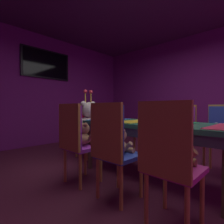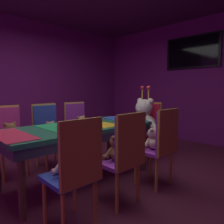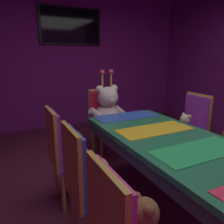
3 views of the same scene
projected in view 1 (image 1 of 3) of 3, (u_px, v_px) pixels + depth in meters
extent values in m
plane|color=#591E33|center=(154.00, 177.00, 2.38)|extent=(7.90, 7.90, 0.00)
cube|color=#721E72|center=(45.00, 90.00, 4.55)|extent=(5.20, 0.12, 2.80)
cube|color=#721E72|center=(210.00, 89.00, 4.23)|extent=(0.12, 6.40, 2.80)
cube|color=#26724C|center=(155.00, 124.00, 2.37)|extent=(0.90, 2.00, 0.05)
cube|color=#33333F|center=(155.00, 130.00, 2.37)|extent=(0.88, 1.96, 0.10)
cylinder|color=#4C3826|center=(122.00, 140.00, 3.27)|extent=(0.07, 0.07, 0.69)
cylinder|color=#4C3826|center=(90.00, 146.00, 2.72)|extent=(0.07, 0.07, 0.69)
cube|color=green|center=(175.00, 123.00, 2.17)|extent=(0.77, 0.32, 0.01)
cube|color=yellow|center=(137.00, 121.00, 2.56)|extent=(0.77, 0.32, 0.01)
cube|color=blue|center=(110.00, 119.00, 2.95)|extent=(0.77, 0.32, 0.01)
cube|color=#CC338C|center=(174.00, 170.00, 1.40)|extent=(0.40, 0.40, 0.04)
cube|color=#CC338C|center=(164.00, 139.00, 1.27)|extent=(0.05, 0.38, 0.50)
cube|color=gold|center=(163.00, 139.00, 1.25)|extent=(0.03, 0.41, 0.55)
cylinder|color=gold|center=(165.00, 186.00, 1.63)|extent=(0.04, 0.04, 0.42)
cylinder|color=gold|center=(202.00, 198.00, 1.41)|extent=(0.04, 0.04, 0.42)
cylinder|color=gold|center=(146.00, 198.00, 1.40)|extent=(0.04, 0.04, 0.42)
cylinder|color=gold|center=(187.00, 215.00, 1.18)|extent=(0.04, 0.04, 0.42)
ellipsoid|color=brown|center=(175.00, 157.00, 1.40)|extent=(0.19, 0.19, 0.15)
sphere|color=brown|center=(176.00, 139.00, 1.41)|extent=(0.15, 0.15, 0.15)
sphere|color=#99663C|center=(178.00, 140.00, 1.45)|extent=(0.06, 0.06, 0.06)
sphere|color=brown|center=(168.00, 132.00, 1.44)|extent=(0.06, 0.06, 0.06)
sphere|color=brown|center=(182.00, 133.00, 1.36)|extent=(0.06, 0.06, 0.06)
cylinder|color=brown|center=(166.00, 152.00, 1.49)|extent=(0.05, 0.14, 0.13)
cylinder|color=brown|center=(189.00, 156.00, 1.36)|extent=(0.05, 0.14, 0.13)
cylinder|color=brown|center=(175.00, 159.00, 1.53)|extent=(0.07, 0.14, 0.07)
cylinder|color=brown|center=(187.00, 161.00, 1.46)|extent=(0.07, 0.14, 0.07)
cube|color=#2D47B2|center=(119.00, 155.00, 1.82)|extent=(0.40, 0.40, 0.04)
cube|color=#2D47B2|center=(107.00, 131.00, 1.68)|extent=(0.05, 0.38, 0.50)
cube|color=gold|center=(106.00, 131.00, 1.67)|extent=(0.03, 0.41, 0.55)
cylinder|color=gold|center=(118.00, 170.00, 2.05)|extent=(0.04, 0.04, 0.42)
cylinder|color=gold|center=(141.00, 177.00, 1.83)|extent=(0.04, 0.04, 0.42)
cylinder|color=gold|center=(98.00, 178.00, 1.82)|extent=(0.04, 0.04, 0.42)
cylinder|color=gold|center=(121.00, 187.00, 1.60)|extent=(0.04, 0.04, 0.42)
ellipsoid|color=tan|center=(120.00, 147.00, 1.82)|extent=(0.16, 0.16, 0.13)
sphere|color=tan|center=(120.00, 135.00, 1.83)|extent=(0.13, 0.13, 0.13)
sphere|color=tan|center=(123.00, 136.00, 1.86)|extent=(0.05, 0.05, 0.05)
sphere|color=tan|center=(116.00, 130.00, 1.85)|extent=(0.05, 0.05, 0.05)
sphere|color=tan|center=(123.00, 131.00, 1.78)|extent=(0.05, 0.05, 0.05)
cylinder|color=tan|center=(116.00, 144.00, 1.90)|extent=(0.05, 0.11, 0.11)
cylinder|color=tan|center=(128.00, 146.00, 1.79)|extent=(0.05, 0.11, 0.11)
cylinder|color=tan|center=(123.00, 149.00, 1.93)|extent=(0.06, 0.12, 0.06)
cylinder|color=tan|center=(129.00, 150.00, 1.87)|extent=(0.06, 0.12, 0.06)
cube|color=purple|center=(83.00, 147.00, 2.22)|extent=(0.40, 0.40, 0.04)
cube|color=purple|center=(71.00, 127.00, 2.08)|extent=(0.05, 0.38, 0.50)
cube|color=gold|center=(69.00, 127.00, 2.07)|extent=(0.03, 0.41, 0.55)
cylinder|color=gold|center=(85.00, 160.00, 2.45)|extent=(0.04, 0.04, 0.42)
cylinder|color=gold|center=(101.00, 165.00, 2.23)|extent=(0.04, 0.04, 0.42)
cylinder|color=gold|center=(65.00, 165.00, 2.22)|extent=(0.04, 0.04, 0.42)
cylinder|color=gold|center=(80.00, 171.00, 2.00)|extent=(0.04, 0.04, 0.42)
ellipsoid|color=#9E7247|center=(83.00, 139.00, 2.22)|extent=(0.18, 0.18, 0.15)
sphere|color=#9E7247|center=(84.00, 129.00, 2.23)|extent=(0.15, 0.15, 0.15)
sphere|color=tan|center=(87.00, 129.00, 2.26)|extent=(0.05, 0.05, 0.05)
sphere|color=#9E7247|center=(80.00, 124.00, 2.25)|extent=(0.05, 0.05, 0.05)
sphere|color=#9E7247|center=(86.00, 125.00, 2.18)|extent=(0.05, 0.05, 0.05)
cylinder|color=#9E7247|center=(81.00, 137.00, 2.31)|extent=(0.05, 0.13, 0.12)
cylinder|color=#9E7247|center=(90.00, 138.00, 2.18)|extent=(0.05, 0.13, 0.12)
cylinder|color=#9E7247|center=(88.00, 141.00, 2.34)|extent=(0.06, 0.14, 0.06)
cylinder|color=#9E7247|center=(93.00, 142.00, 2.27)|extent=(0.06, 0.14, 0.06)
cube|color=#2D47B2|center=(220.00, 143.00, 2.48)|extent=(0.40, 0.40, 0.04)
cube|color=#2D47B2|center=(223.00, 123.00, 2.60)|extent=(0.05, 0.38, 0.50)
cube|color=gold|center=(223.00, 123.00, 2.62)|extent=(0.03, 0.41, 0.55)
cylinder|color=gold|center=(210.00, 155.00, 2.71)|extent=(0.04, 0.04, 0.42)
cylinder|color=gold|center=(204.00, 159.00, 2.48)|extent=(0.04, 0.04, 0.42)
ellipsoid|color=beige|center=(220.00, 136.00, 2.48)|extent=(0.16, 0.16, 0.13)
sphere|color=beige|center=(220.00, 128.00, 2.46)|extent=(0.13, 0.13, 0.13)
sphere|color=#FDDCAD|center=(219.00, 129.00, 2.43)|extent=(0.05, 0.05, 0.05)
sphere|color=beige|center=(224.00, 125.00, 2.44)|extent=(0.05, 0.05, 0.05)
sphere|color=beige|center=(216.00, 124.00, 2.51)|extent=(0.05, 0.05, 0.05)
cylinder|color=beige|center=(213.00, 135.00, 2.51)|extent=(0.05, 0.12, 0.11)
cylinder|color=beige|center=(222.00, 141.00, 2.37)|extent=(0.06, 0.12, 0.06)
cylinder|color=beige|center=(214.00, 140.00, 2.43)|extent=(0.06, 0.12, 0.06)
cube|color=purple|center=(179.00, 138.00, 2.89)|extent=(0.40, 0.40, 0.04)
cube|color=purple|center=(183.00, 121.00, 3.02)|extent=(0.05, 0.38, 0.50)
cube|color=gold|center=(184.00, 121.00, 3.03)|extent=(0.03, 0.41, 0.55)
cylinder|color=gold|center=(174.00, 149.00, 3.12)|extent=(0.04, 0.04, 0.42)
cylinder|color=gold|center=(192.00, 152.00, 2.90)|extent=(0.04, 0.04, 0.42)
cylinder|color=gold|center=(165.00, 152.00, 2.89)|extent=(0.04, 0.04, 0.42)
cylinder|color=gold|center=(185.00, 155.00, 2.67)|extent=(0.04, 0.04, 0.42)
ellipsoid|color=brown|center=(179.00, 132.00, 2.89)|extent=(0.17, 0.17, 0.14)
sphere|color=brown|center=(179.00, 125.00, 2.88)|extent=(0.14, 0.14, 0.14)
sphere|color=#99663C|center=(178.00, 125.00, 2.84)|extent=(0.05, 0.05, 0.05)
sphere|color=brown|center=(182.00, 122.00, 2.85)|extent=(0.05, 0.05, 0.05)
sphere|color=brown|center=(176.00, 121.00, 2.92)|extent=(0.05, 0.05, 0.05)
cylinder|color=brown|center=(184.00, 132.00, 2.81)|extent=(0.05, 0.12, 0.11)
cylinder|color=brown|center=(173.00, 131.00, 2.92)|extent=(0.05, 0.12, 0.11)
cylinder|color=brown|center=(179.00, 136.00, 2.78)|extent=(0.06, 0.13, 0.06)
cylinder|color=brown|center=(173.00, 135.00, 2.84)|extent=(0.06, 0.13, 0.06)
cube|color=purple|center=(146.00, 134.00, 3.35)|extent=(0.40, 0.40, 0.04)
cube|color=purple|center=(151.00, 119.00, 3.47)|extent=(0.05, 0.38, 0.50)
cube|color=gold|center=(152.00, 119.00, 3.49)|extent=(0.03, 0.41, 0.55)
cylinder|color=gold|center=(144.00, 143.00, 3.58)|extent=(0.04, 0.04, 0.42)
cylinder|color=gold|center=(158.00, 146.00, 3.36)|extent=(0.04, 0.04, 0.42)
cylinder|color=gold|center=(134.00, 146.00, 3.35)|extent=(0.04, 0.04, 0.42)
cylinder|color=gold|center=(149.00, 149.00, 3.13)|extent=(0.04, 0.04, 0.42)
ellipsoid|color=beige|center=(146.00, 129.00, 3.35)|extent=(0.17, 0.17, 0.14)
sphere|color=beige|center=(146.00, 122.00, 3.33)|extent=(0.14, 0.14, 0.14)
sphere|color=#FDDCAD|center=(144.00, 123.00, 3.30)|extent=(0.05, 0.05, 0.05)
sphere|color=beige|center=(149.00, 120.00, 3.31)|extent=(0.05, 0.05, 0.05)
sphere|color=beige|center=(144.00, 119.00, 3.38)|extent=(0.05, 0.05, 0.05)
cylinder|color=beige|center=(149.00, 129.00, 3.26)|extent=(0.05, 0.12, 0.12)
cylinder|color=beige|center=(141.00, 128.00, 3.38)|extent=(0.05, 0.12, 0.12)
cylinder|color=beige|center=(145.00, 132.00, 3.23)|extent=(0.06, 0.13, 0.06)
cylinder|color=beige|center=(141.00, 132.00, 3.30)|extent=(0.06, 0.13, 0.06)
cube|color=red|center=(88.00, 134.00, 3.35)|extent=(0.40, 0.40, 0.04)
cube|color=red|center=(82.00, 119.00, 3.47)|extent=(0.38, 0.05, 0.50)
cube|color=gold|center=(82.00, 119.00, 3.48)|extent=(0.41, 0.03, 0.55)
cylinder|color=gold|center=(90.00, 143.00, 3.58)|extent=(0.04, 0.04, 0.42)
cylinder|color=gold|center=(100.00, 146.00, 3.36)|extent=(0.04, 0.04, 0.42)
cylinder|color=gold|center=(76.00, 146.00, 3.35)|extent=(0.04, 0.04, 0.42)
cylinder|color=gold|center=(87.00, 149.00, 3.13)|extent=(0.04, 0.04, 0.42)
ellipsoid|color=silver|center=(88.00, 124.00, 3.35)|extent=(0.37, 0.37, 0.30)
sphere|color=silver|center=(89.00, 110.00, 3.32)|extent=(0.30, 0.30, 0.30)
sphere|color=white|center=(93.00, 111.00, 3.25)|extent=(0.11, 0.11, 0.11)
sphere|color=silver|center=(93.00, 104.00, 3.42)|extent=(0.11, 0.11, 0.11)
sphere|color=silver|center=(83.00, 104.00, 3.26)|extent=(0.11, 0.11, 0.11)
cylinder|color=silver|center=(98.00, 122.00, 3.43)|extent=(0.27, 0.10, 0.25)
cylinder|color=silver|center=(83.00, 124.00, 3.16)|extent=(0.27, 0.10, 0.25)
cylinder|color=silver|center=(101.00, 130.00, 3.25)|extent=(0.28, 0.13, 0.13)
cylinder|color=silver|center=(93.00, 131.00, 3.11)|extent=(0.28, 0.13, 0.13)
cylinder|color=gold|center=(91.00, 97.00, 3.38)|extent=(0.02, 0.02, 0.20)
sphere|color=#E5333F|center=(91.00, 92.00, 3.38)|extent=(0.07, 0.07, 0.07)
cylinder|color=gold|center=(85.00, 97.00, 3.28)|extent=(0.02, 0.02, 0.20)
sphere|color=#E5333F|center=(85.00, 91.00, 3.28)|extent=(0.07, 0.07, 0.07)
cube|color=black|center=(46.00, 64.00, 4.48)|extent=(1.25, 0.05, 0.72)
cube|color=black|center=(47.00, 64.00, 4.46)|extent=(1.15, 0.01, 0.65)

